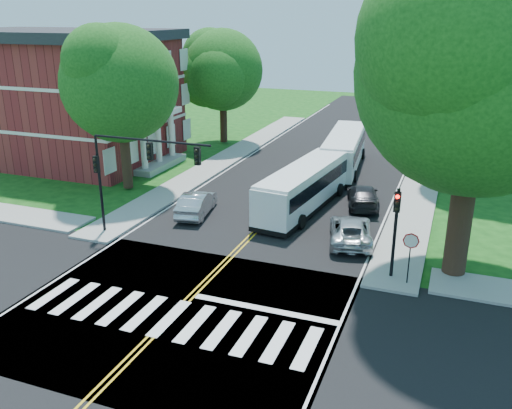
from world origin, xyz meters
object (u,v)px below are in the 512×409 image
at_px(hatchback, 196,203).
at_px(dark_sedan, 363,196).
at_px(bus_follow, 344,150).
at_px(suv, 351,230).
at_px(signal_ne, 396,221).
at_px(signal_nw, 133,164).
at_px(bus_lead, 305,187).

distance_m(hatchback, dark_sedan, 10.93).
height_order(bus_follow, suv, bus_follow).
bearing_deg(signal_ne, dark_sedan, 107.57).
distance_m(signal_nw, hatchback, 6.02).
xyz_separation_m(signal_nw, bus_follow, (7.83, 18.38, -2.81)).
height_order(signal_ne, dark_sedan, signal_ne).
xyz_separation_m(signal_ne, suv, (-2.72, 3.73, -2.27)).
bearing_deg(signal_nw, bus_lead, 47.52).
xyz_separation_m(signal_nw, bus_lead, (7.42, 8.10, -2.87)).
height_order(bus_follow, hatchback, bus_follow).
bearing_deg(signal_ne, bus_follow, 108.73).
relative_size(signal_ne, bus_follow, 0.38).
height_order(bus_lead, hatchback, bus_lead).
bearing_deg(bus_follow, suv, 98.01).
relative_size(signal_nw, hatchback, 1.59).
bearing_deg(dark_sedan, hatchback, 16.04).
xyz_separation_m(signal_ne, bus_follow, (-6.23, 18.37, -1.39)).
distance_m(bus_follow, hatchback, 15.23).
distance_m(hatchback, suv, 10.00).
relative_size(bus_lead, hatchback, 2.48).
bearing_deg(suv, bus_follow, -89.33).
xyz_separation_m(bus_follow, dark_sedan, (3.08, -8.44, -0.87)).
relative_size(bus_lead, bus_follow, 0.96).
relative_size(signal_nw, dark_sedan, 1.49).
distance_m(bus_follow, suv, 15.07).
relative_size(signal_nw, bus_follow, 0.62).
bearing_deg(bus_lead, dark_sedan, -145.56).
relative_size(signal_ne, dark_sedan, 0.92).
bearing_deg(bus_lead, signal_ne, 136.01).
relative_size(bus_follow, dark_sedan, 2.43).
relative_size(hatchback, dark_sedan, 0.94).
height_order(signal_ne, bus_follow, signal_ne).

